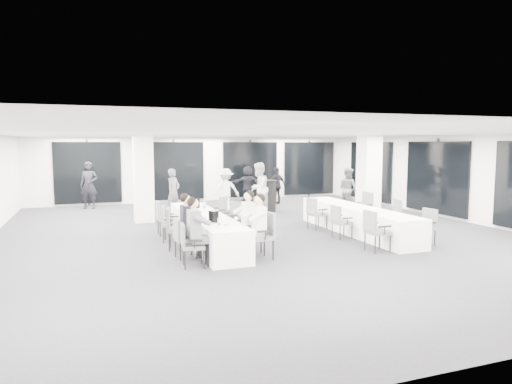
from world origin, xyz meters
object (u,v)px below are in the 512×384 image
banquet_table_side (357,220)px  cocktail_table (266,196)px  standing_guest_f (247,181)px  standing_guest_a (173,188)px  chair_main_left_mid (175,226)px  banquet_table_main (205,229)px  chair_main_right_far (219,212)px  chair_main_right_near (264,232)px  chair_main_right_mid (239,221)px  chair_main_left_far (163,216)px  chair_main_right_fourth (230,217)px  chair_main_right_second (253,227)px  chair_side_right_mid (392,214)px  standing_guest_b (259,185)px  standing_guest_d (277,183)px  standing_guest_c (226,187)px  chair_main_left_second (182,236)px  chair_main_left_fourth (168,221)px  chair_side_left_near (375,228)px  standing_guest_h (348,186)px  chair_side_left_mid (340,220)px  ice_bucket_far (196,203)px  standing_guest_g (89,182)px  ice_bucket_near (214,216)px  chair_main_left_near (189,242)px  chair_side_right_near (426,224)px  chair_side_right_far (363,207)px  chair_side_left_far (315,211)px

banquet_table_side → cocktail_table: (-0.87, 4.83, 0.22)m
banquet_table_side → cocktail_table: cocktail_table is taller
standing_guest_f → standing_guest_a: bearing=32.5°
chair_main_left_mid → standing_guest_a: standing_guest_a is taller
banquet_table_main → chair_main_right_far: bearing=64.2°
chair_main_right_near → chair_main_right_mid: (-0.01, 1.73, -0.03)m
banquet_table_main → banquet_table_side: same height
chair_main_left_far → chair_main_right_fourth: bearing=60.9°
banquet_table_main → chair_main_right_second: 1.51m
cocktail_table → chair_side_right_mid: (1.70, -5.31, -0.03)m
standing_guest_b → standing_guest_d: (1.60, 2.15, -0.16)m
banquet_table_main → chair_main_right_fourth: bearing=33.4°
cocktail_table → chair_main_right_second: (-2.63, -5.92, -0.02)m
cocktail_table → standing_guest_c: (-1.36, 0.72, 0.31)m
cocktail_table → chair_main_right_far: cocktail_table is taller
cocktail_table → chair_main_left_second: (-4.29, -6.00, -0.09)m
chair_main_right_far → chair_main_right_mid: bearing=172.5°
banquet_table_side → chair_main_left_fourth: chair_main_left_fourth is taller
standing_guest_a → standing_guest_b: size_ratio=0.88×
chair_main_left_mid → chair_side_left_near: size_ratio=1.03×
banquet_table_main → standing_guest_h: size_ratio=2.72×
chair_side_left_mid → standing_guest_a: bearing=-154.7°
banquet_table_side → standing_guest_d: standing_guest_d is taller
ice_bucket_far → standing_guest_b: bearing=45.9°
chair_main_right_near → standing_guest_g: standing_guest_g is taller
chair_main_right_mid → standing_guest_g: standing_guest_g is taller
standing_guest_a → standing_guest_d: bearing=-29.7°
chair_main_right_near → ice_bucket_near: 1.21m
chair_main_right_near → ice_bucket_near: chair_main_right_near is taller
chair_main_left_far → chair_side_right_mid: size_ratio=0.95×
chair_main_right_fourth → standing_guest_d: (3.79, 5.88, 0.34)m
chair_main_right_fourth → banquet_table_side: bearing=-107.2°
chair_main_left_near → standing_guest_a: (0.96, 7.50, 0.41)m
chair_main_left_near → standing_guest_g: size_ratio=0.43×
standing_guest_b → standing_guest_d: bearing=-171.1°
banquet_table_main → cocktail_table: cocktail_table is taller
banquet_table_side → chair_main_left_mid: chair_main_left_mid is taller
banquet_table_side → chair_main_left_mid: (-5.17, -0.24, 0.20)m
banquet_table_main → standing_guest_a: standing_guest_a is taller
chair_side_right_near → ice_bucket_far: ice_bucket_far is taller
chair_side_left_near → standing_guest_h: standing_guest_h is taller
cocktail_table → standing_guest_b: standing_guest_b is taller
chair_side_right_far → chair_side_right_mid: bearing=177.5°
banquet_table_main → chair_side_right_near: size_ratio=5.57×
chair_side_left_mid → standing_guest_a: standing_guest_a is taller
chair_main_left_fourth → ice_bucket_far: ice_bucket_far is taller
chair_side_left_far → chair_side_right_near: 3.24m
banquet_table_side → standing_guest_d: bearing=87.5°
standing_guest_g → banquet_table_main: bearing=-55.7°
chair_main_right_second → chair_main_right_far: chair_main_right_second is taller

